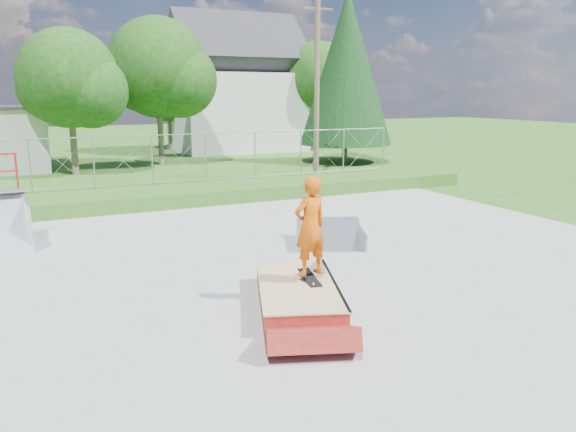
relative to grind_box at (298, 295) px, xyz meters
name	(u,v)px	position (x,y,z in m)	size (l,w,h in m)	color
ground	(268,285)	(-0.03, 1.24, -0.21)	(120.00, 120.00, 0.00)	#275718
concrete_pad	(268,284)	(-0.03, 1.24, -0.19)	(20.00, 16.00, 0.04)	gray
grass_berm	(160,196)	(-0.03, 10.74, 0.04)	(24.00, 3.00, 0.50)	#275718
grind_box	(298,295)	(0.00, 0.00, 0.00)	(2.26, 3.13, 0.42)	maroon
flat_bank_ramp	(331,235)	(2.61, 3.38, 0.04)	(1.63, 1.74, 0.50)	#AFB2B8
skateboard	(310,278)	(0.28, 0.07, 0.25)	(0.22, 0.80, 0.02)	black
skater	(310,230)	(0.28, 0.07, 1.15)	(0.65, 0.43, 1.79)	#CC5208
chain_link_fence	(152,160)	(-0.03, 11.74, 1.19)	(20.00, 0.06, 1.80)	gray
gable_house	(236,92)	(8.97, 27.24, 3.62)	(8.40, 6.08, 8.94)	silver
utility_pole	(317,87)	(7.47, 13.24, 3.79)	(0.24, 0.24, 8.00)	brown
tree_left_near	(75,82)	(-1.78, 19.07, 4.03)	(4.76, 4.48, 6.65)	brown
tree_center	(164,71)	(2.75, 21.05, 4.63)	(5.44, 5.12, 7.60)	brown
tree_right_far	(322,81)	(14.23, 25.06, 4.33)	(5.10, 4.80, 7.12)	brown
tree_back_mid	(173,95)	(5.18, 29.10, 3.42)	(4.08, 3.84, 5.70)	brown
conifer_tree	(347,68)	(11.97, 18.24, 4.84)	(5.04, 5.04, 9.10)	brown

